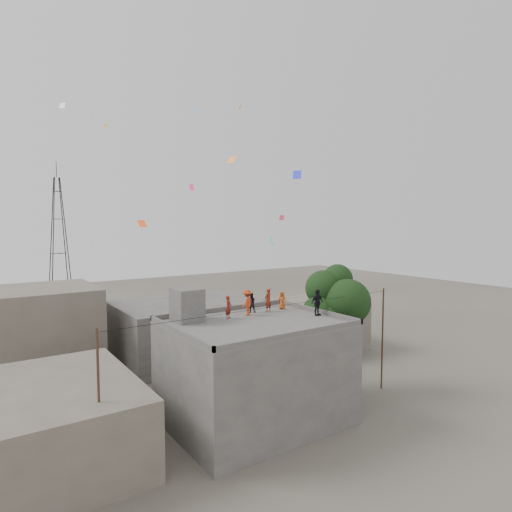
# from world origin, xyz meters

# --- Properties ---
(ground) EXTENTS (140.00, 140.00, 0.00)m
(ground) POSITION_xyz_m (0.00, 0.00, 0.00)
(ground) COLOR #4F4840
(ground) RESTS_ON ground
(main_building) EXTENTS (10.00, 8.00, 6.10)m
(main_building) POSITION_xyz_m (0.00, 0.00, 3.05)
(main_building) COLOR #4E4C49
(main_building) RESTS_ON ground
(parapet) EXTENTS (10.00, 8.00, 0.30)m
(parapet) POSITION_xyz_m (0.00, 0.00, 6.25)
(parapet) COLOR #4E4C49
(parapet) RESTS_ON main_building
(stair_head_box) EXTENTS (1.60, 1.80, 2.00)m
(stair_head_box) POSITION_xyz_m (-3.20, 2.60, 7.10)
(stair_head_box) COLOR #4E4C49
(stair_head_box) RESTS_ON main_building
(neighbor_west) EXTENTS (8.00, 10.00, 4.00)m
(neighbor_west) POSITION_xyz_m (-11.00, 2.00, 2.00)
(neighbor_west) COLOR #60574C
(neighbor_west) RESTS_ON ground
(neighbor_north) EXTENTS (12.00, 9.00, 5.00)m
(neighbor_north) POSITION_xyz_m (2.00, 14.00, 2.50)
(neighbor_north) COLOR #4E4C49
(neighbor_north) RESTS_ON ground
(neighbor_northwest) EXTENTS (9.00, 8.00, 7.00)m
(neighbor_northwest) POSITION_xyz_m (-10.00, 16.00, 3.50)
(neighbor_northwest) COLOR #60574C
(neighbor_northwest) RESTS_ON ground
(neighbor_east) EXTENTS (7.00, 8.00, 4.40)m
(neighbor_east) POSITION_xyz_m (14.00, 10.00, 2.20)
(neighbor_east) COLOR #60574C
(neighbor_east) RESTS_ON ground
(tree) EXTENTS (4.90, 4.60, 9.10)m
(tree) POSITION_xyz_m (7.37, 0.60, 6.10)
(tree) COLOR black
(tree) RESTS_ON ground
(utility_line) EXTENTS (20.12, 0.62, 7.40)m
(utility_line) POSITION_xyz_m (0.50, -1.25, 3.83)
(utility_line) COLOR black
(utility_line) RESTS_ON ground
(transmission_tower) EXTENTS (2.97, 2.97, 20.01)m
(transmission_tower) POSITION_xyz_m (-4.00, 40.00, 9.07)
(transmission_tower) COLOR black
(transmission_tower) RESTS_ON ground
(person_red_adult) EXTENTS (0.65, 0.51, 1.57)m
(person_red_adult) POSITION_xyz_m (2.49, 2.08, 6.89)
(person_red_adult) COLOR maroon
(person_red_adult) RESTS_ON main_building
(person_orange_child) EXTENTS (0.68, 0.72, 1.24)m
(person_orange_child) POSITION_xyz_m (3.78, 2.20, 6.72)
(person_orange_child) COLOR #BA5015
(person_orange_child) RESTS_ON main_building
(person_dark_child) EXTENTS (0.79, 0.73, 1.31)m
(person_dark_child) POSITION_xyz_m (1.43, 2.55, 6.76)
(person_dark_child) COLOR black
(person_dark_child) RESTS_ON main_building
(person_dark_adult) EXTENTS (1.04, 0.52, 1.70)m
(person_dark_adult) POSITION_xyz_m (4.40, -0.69, 6.95)
(person_dark_adult) COLOR black
(person_dark_adult) RESTS_ON main_building
(person_orange_adult) EXTENTS (1.25, 1.08, 1.67)m
(person_orange_adult) POSITION_xyz_m (0.71, 1.92, 6.94)
(person_orange_adult) COLOR red
(person_orange_adult) RESTS_ON main_building
(person_red_child) EXTENTS (0.63, 0.59, 1.45)m
(person_red_child) POSITION_xyz_m (-0.78, 1.76, 6.82)
(person_red_child) COLOR maroon
(person_red_child) RESTS_ON main_building
(kites) EXTENTS (19.87, 17.46, 12.46)m
(kites) POSITION_xyz_m (1.69, 7.09, 15.27)
(kites) COLOR #F54A19
(kites) RESTS_ON ground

